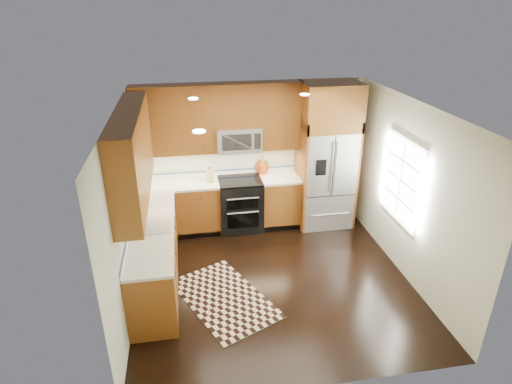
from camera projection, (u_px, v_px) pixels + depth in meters
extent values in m
plane|color=black|center=(273.00, 279.00, 6.44)|extent=(4.00, 4.00, 0.00)
cube|color=#B8BDAA|center=(251.00, 154.00, 7.69)|extent=(4.00, 0.02, 2.60)
cube|color=#B8BDAA|center=(125.00, 213.00, 5.59)|extent=(0.02, 4.00, 2.60)
cube|color=#B8BDAA|center=(409.00, 191.00, 6.21)|extent=(0.02, 4.00, 2.60)
cube|color=white|center=(402.00, 180.00, 6.34)|extent=(0.04, 1.10, 1.30)
cube|color=white|center=(401.00, 180.00, 6.34)|extent=(0.02, 0.95, 1.15)
cube|color=brown|center=(181.00, 209.00, 7.57)|extent=(1.37, 0.60, 0.90)
cube|color=brown|center=(280.00, 201.00, 7.85)|extent=(0.72, 0.60, 0.90)
cube|color=brown|center=(155.00, 257.00, 6.17)|extent=(0.60, 2.40, 0.90)
cube|color=silver|center=(221.00, 182.00, 7.49)|extent=(2.85, 0.62, 0.04)
cube|color=silver|center=(152.00, 229.00, 5.98)|extent=(0.62, 2.40, 0.04)
cube|color=brown|center=(219.00, 130.00, 7.24)|extent=(2.85, 0.33, 0.75)
cube|color=brown|center=(134.00, 169.00, 5.58)|extent=(0.33, 2.40, 0.75)
cube|color=brown|center=(218.00, 96.00, 7.00)|extent=(2.85, 0.33, 0.40)
cube|color=brown|center=(129.00, 127.00, 5.34)|extent=(0.33, 2.40, 0.40)
cube|color=black|center=(240.00, 205.00, 7.71)|extent=(0.76, 0.64, 0.92)
cube|color=black|center=(240.00, 180.00, 7.51)|extent=(0.76, 0.60, 0.02)
cube|color=black|center=(243.00, 204.00, 7.36)|extent=(0.55, 0.01, 0.18)
cube|color=black|center=(243.00, 221.00, 7.49)|extent=(0.55, 0.01, 0.28)
cylinder|color=#B2B2B7|center=(243.00, 199.00, 7.29)|extent=(0.55, 0.02, 0.02)
cylinder|color=#B2B2B7|center=(243.00, 213.00, 7.40)|extent=(0.55, 0.02, 0.02)
cube|color=#B2B2B7|center=(238.00, 139.00, 7.32)|extent=(0.76, 0.40, 0.42)
cube|color=black|center=(237.00, 142.00, 7.14)|extent=(0.50, 0.01, 0.28)
cube|color=#B2B2B7|center=(325.00, 177.00, 7.73)|extent=(0.90, 0.74, 1.80)
cube|color=black|center=(334.00, 167.00, 7.25)|extent=(0.01, 0.01, 1.08)
cube|color=black|center=(321.00, 168.00, 7.21)|extent=(0.18, 0.01, 0.28)
cube|color=brown|center=(300.00, 174.00, 7.61)|extent=(0.04, 0.74, 2.00)
cube|color=brown|center=(350.00, 171.00, 7.76)|extent=(0.04, 0.74, 2.00)
cube|color=brown|center=(330.00, 106.00, 7.19)|extent=(0.98, 0.74, 0.80)
cube|color=#B2B2B7|center=(152.00, 227.00, 5.96)|extent=(0.50, 0.42, 0.02)
cylinder|color=#B2B2B7|center=(137.00, 213.00, 6.07)|extent=(0.02, 0.02, 0.28)
torus|color=#B2B2B7|center=(135.00, 207.00, 5.94)|extent=(0.18, 0.02, 0.18)
cube|color=black|center=(224.00, 298.00, 6.03)|extent=(1.56, 1.87, 0.01)
cube|color=tan|center=(210.00, 175.00, 7.44)|extent=(0.12, 0.15, 0.20)
cylinder|color=#B83116|center=(262.00, 169.00, 7.75)|extent=(0.16, 0.16, 0.17)
cylinder|color=brown|center=(262.00, 173.00, 7.81)|extent=(0.32, 0.32, 0.02)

